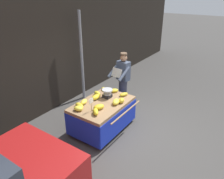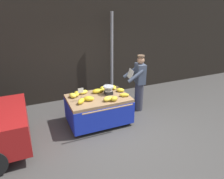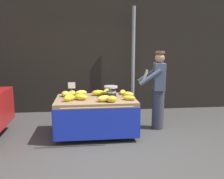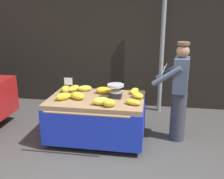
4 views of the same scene
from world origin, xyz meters
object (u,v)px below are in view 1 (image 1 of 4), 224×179
Objects in this scene: banana_bunch_4 at (96,112)px; banana_bunch_5 at (121,100)px; banana_bunch_9 at (78,108)px; banana_bunch_11 at (105,89)px; banana_bunch_0 at (96,97)px; banana_bunch_2 at (124,94)px; weighing_scale at (107,93)px; banana_bunch_8 at (99,107)px; banana_cart at (102,110)px; banana_bunch_6 at (97,94)px; price_sign at (91,102)px; street_pole at (82,58)px; vendor_person at (123,80)px; banana_bunch_10 at (84,102)px; banana_bunch_3 at (79,105)px; banana_bunch_1 at (114,91)px; banana_bunch_7 at (116,102)px.

banana_bunch_5 is at bearing -13.56° from banana_bunch_4.
banana_bunch_9 is 1.24m from banana_bunch_11.
banana_bunch_0 reaches higher than banana_bunch_2.
banana_bunch_0 is 0.55m from banana_bunch_11.
weighing_scale is 1.04× the size of banana_bunch_8.
banana_bunch_0 reaches higher than banana_cart.
banana_bunch_6 reaches higher than banana_bunch_8.
weighing_scale is at bearing 17.64° from banana_bunch_4.
weighing_scale reaches higher than banana_bunch_8.
price_sign is at bearing -61.65° from banana_bunch_9.
banana_bunch_11 is at bearing -110.96° from street_pole.
banana_bunch_0 is 0.17× the size of vendor_person.
banana_bunch_4 is (-0.52, -0.20, 0.27)m from banana_cart.
banana_bunch_10 is at bearing 155.01° from weighing_scale.
banana_bunch_3 is 0.17× the size of vendor_person.
banana_bunch_9 is (-0.32, 0.36, -0.00)m from banana_bunch_8.
banana_bunch_11 is (1.11, 0.04, -0.01)m from banana_bunch_3.
banana_bunch_8 reaches higher than banana_bunch_11.
banana_bunch_10 is (0.22, 0.55, -0.01)m from banana_bunch_4.
banana_bunch_6 is 0.14× the size of vendor_person.
banana_bunch_11 is at bearing 92.78° from banana_bunch_2.
banana_bunch_10 is (-1.38, -1.25, -0.59)m from street_pole.
banana_bunch_1 is at bearing 7.91° from banana_cart.
street_pole reaches higher than banana_bunch_1.
banana_bunch_3 is 1.07× the size of banana_bunch_8.
banana_bunch_4 is 0.97× the size of banana_bunch_8.
banana_bunch_3 is at bearing 177.54° from vendor_person.
weighing_scale is at bearing -170.74° from vendor_person.
banana_bunch_2 is at bearing -10.42° from price_sign.
banana_bunch_8 is (-0.30, -0.12, 0.27)m from banana_cart.
banana_bunch_11 is at bearing 1.57° from banana_bunch_6.
banana_bunch_5 is (-0.36, -0.15, 0.02)m from banana_bunch_2.
banana_bunch_5 is (0.22, -0.65, 0.00)m from banana_bunch_0.
banana_bunch_0 is at bearing 141.87° from weighing_scale.
banana_cart is 0.44m from banana_bunch_7.
banana_bunch_3 is at bearing -140.92° from street_pole.
banana_bunch_4 is at bearing -160.50° from banana_bunch_8.
banana_bunch_0 is 1.14× the size of banana_bunch_10.
banana_bunch_10 is 0.94× the size of banana_bunch_11.
price_sign is 1.36× the size of banana_bunch_10.
banana_cart is at bearing -20.93° from banana_bunch_9.
banana_cart is 6.35× the size of banana_bunch_2.
banana_bunch_11 is at bearing 26.42° from banana_bunch_4.
banana_bunch_7 is 0.82m from banana_bunch_11.
banana_bunch_2 is (1.11, -0.20, -0.20)m from price_sign.
banana_bunch_1 is at bearing -74.09° from banana_bunch_11.
banana_bunch_5 is (0.80, -0.19, 0.00)m from banana_bunch_4.
banana_bunch_10 is (0.00, 0.47, -0.01)m from banana_bunch_8.
vendor_person is at bearing 8.62° from price_sign.
weighing_scale is 0.86m from banana_bunch_3.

